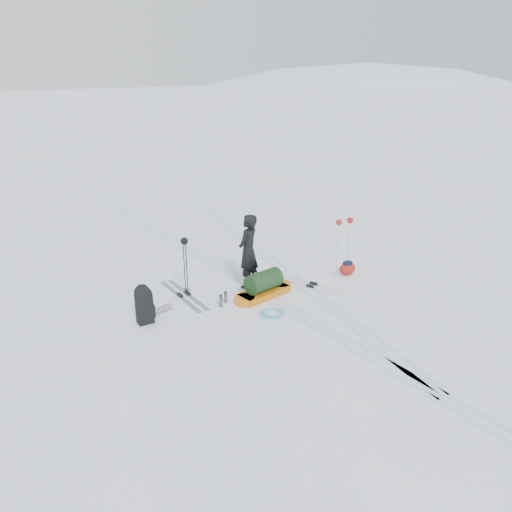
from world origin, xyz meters
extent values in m
plane|color=white|center=(0.00, 0.00, 0.00)|extent=(200.00, 200.00, 0.00)
ellipsoid|color=white|center=(90.00, 90.00, -75.00)|extent=(256.00, 192.00, 160.00)
cube|color=silver|center=(-0.12, 0.00, 0.00)|extent=(1.40, 17.97, 0.01)
cube|color=silver|center=(0.12, 0.00, 0.00)|extent=(1.40, 17.97, 0.01)
cube|color=silver|center=(1.28, 2.00, 0.00)|extent=(2.09, 13.88, 0.01)
cube|color=silver|center=(1.52, 2.00, 0.00)|extent=(2.09, 13.88, 0.01)
imported|color=black|center=(-0.06, 0.43, 0.90)|extent=(0.78, 0.71, 1.80)
cube|color=#C66A0B|center=(-0.05, -0.23, 0.08)|extent=(1.31, 0.71, 0.16)
cylinder|color=#C5680B|center=(0.52, -0.14, 0.08)|extent=(0.52, 0.52, 0.16)
cylinder|color=orange|center=(-0.61, -0.32, 0.08)|extent=(0.52, 0.52, 0.16)
cylinder|color=black|center=(-0.05, -0.23, 0.38)|extent=(0.89, 0.58, 0.46)
cube|color=black|center=(-2.81, 0.01, 0.33)|extent=(0.34, 0.25, 0.66)
cylinder|color=black|center=(-2.81, 0.01, 0.67)|extent=(0.33, 0.24, 0.32)
cube|color=black|center=(-2.64, 0.02, 0.23)|extent=(0.08, 0.17, 0.28)
cylinder|color=slate|center=(-2.37, 0.27, 0.07)|extent=(0.53, 0.25, 0.14)
cylinder|color=black|center=(-1.50, 0.89, 0.64)|extent=(0.03, 0.03, 1.28)
cylinder|color=black|center=(-1.48, 0.80, 0.64)|extent=(0.03, 0.03, 1.28)
torus|color=black|center=(-1.50, 0.89, 0.10)|extent=(0.12, 0.12, 0.01)
torus|color=black|center=(-1.48, 0.80, 0.10)|extent=(0.12, 0.12, 0.01)
sphere|color=black|center=(-1.49, 0.84, 1.30)|extent=(0.17, 0.17, 0.17)
cylinder|color=silver|center=(2.09, -0.27, 0.71)|extent=(0.03, 0.03, 1.42)
cylinder|color=silver|center=(2.42, -0.30, 0.71)|extent=(0.03, 0.03, 1.42)
torus|color=#B2B4B9|center=(2.09, -0.27, 0.11)|extent=(0.11, 0.11, 0.01)
torus|color=#AEB1B5|center=(2.42, -0.30, 0.11)|extent=(0.11, 0.11, 0.01)
sphere|color=maroon|center=(2.09, -0.27, 1.44)|extent=(0.15, 0.15, 0.15)
sphere|color=maroon|center=(2.42, -0.30, 1.44)|extent=(0.15, 0.15, 0.15)
cube|color=gray|center=(-1.51, 0.77, 0.01)|extent=(0.18, 1.94, 0.02)
cube|color=gray|center=(-1.70, 0.76, 0.01)|extent=(0.18, 1.94, 0.02)
cube|color=black|center=(-1.51, 0.77, 0.04)|extent=(0.08, 0.20, 0.05)
cube|color=black|center=(-1.70, 0.76, 0.04)|extent=(0.08, 0.20, 0.05)
cube|color=silver|center=(1.14, -0.44, 0.01)|extent=(0.87, 1.75, 0.02)
cube|color=silver|center=(1.31, -0.36, 0.01)|extent=(0.87, 1.75, 0.02)
cube|color=black|center=(1.14, -0.44, 0.04)|extent=(0.15, 0.20, 0.05)
cube|color=black|center=(1.31, -0.36, 0.04)|extent=(0.15, 0.20, 0.05)
torus|color=#62BEEE|center=(-0.41, -1.10, 0.03)|extent=(0.71, 0.71, 0.06)
torus|color=#5DC4E3|center=(-0.37, -1.07, 0.04)|extent=(0.55, 0.55, 0.05)
ellipsoid|color=maroon|center=(2.44, -0.30, 0.16)|extent=(0.47, 0.36, 0.32)
ellipsoid|color=black|center=(2.44, -0.30, 0.30)|extent=(0.30, 0.25, 0.15)
cylinder|color=#55585C|center=(-1.14, -0.19, 0.13)|extent=(0.09, 0.09, 0.26)
cylinder|color=slate|center=(-0.96, -0.06, 0.12)|extent=(0.09, 0.09, 0.24)
cylinder|color=black|center=(-1.14, -0.19, 0.28)|extent=(0.07, 0.07, 0.03)
cylinder|color=black|center=(-0.96, -0.06, 0.26)|extent=(0.07, 0.07, 0.03)
ellipsoid|color=black|center=(0.03, -0.04, 0.10)|extent=(0.36, 0.30, 0.20)
camera|label=1|loc=(-5.73, -8.95, 5.05)|focal=35.00mm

